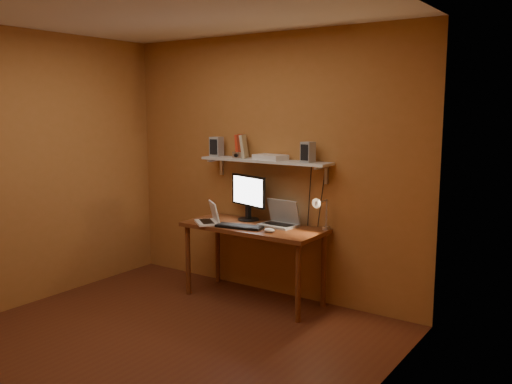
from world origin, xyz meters
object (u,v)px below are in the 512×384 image
Objects in this scene: desk_lamp at (321,209)px; speaker_left at (217,147)px; router at (270,157)px; keyboard at (239,227)px; netbook at (210,217)px; desk at (254,234)px; laptop at (281,219)px; shelf_camera at (237,155)px; mouse at (270,230)px; speaker_right at (308,152)px; wall_shelf at (265,161)px; monitor at (248,195)px.

speaker_left is (-1.27, 0.08, 0.52)m from desk_lamp.
speaker_left reaches higher than router.
speaker_left is (-0.56, 0.36, 0.71)m from keyboard.
router is (0.47, 0.36, 0.59)m from netbook.
laptop is (0.22, 0.14, 0.15)m from desk.
desk is 4.59× the size of router.
laptop is 0.47m from desk_lamp.
shelf_camera is at bearing -175.24° from laptop.
laptop is at bearing 103.80° from mouse.
speaker_right is at bearing 22.94° from keyboard.
netbook is at bearing -139.35° from wall_shelf.
desk is 0.20m from keyboard.
shelf_camera reaches higher than laptop.
desk is 0.46m from netbook.
keyboard is 0.98m from speaker_left.
desk_lamp is at bearing -10.89° from speaker_right.
desk is 2.85× the size of monitor.
laptop is 0.70m from speaker_right.
mouse is at bearing -73.29° from laptop.
desk is 0.72m from wall_shelf.
monitor is at bearing 176.59° from desk_lamp.
speaker_left reaches higher than shelf_camera.
wall_shelf is 0.77m from desk_lamp.
desk is at bearing -24.46° from shelf_camera.
wall_shelf reaches higher than netbook.
netbook is 0.36m from keyboard.
speaker_left is 0.66× the size of router.
speaker_right is (0.67, 0.01, 0.46)m from monitor.
netbook is 3.30× the size of shelf_camera.
router reaches higher than netbook.
router is (-0.23, 0.36, 0.63)m from mouse.
desk_lamp is at bearing -6.93° from router.
speaker_left is at bearing 179.40° from laptop.
router reaches higher than desk.
speaker_left is 1.07× the size of speaker_right.
mouse is at bearing -26.60° from speaker_left.
mouse is at bearing -57.68° from router.
netbook is at bearing -165.09° from desk_lamp.
keyboard is 0.75m from shelf_camera.
shelf_camera reaches higher than desk_lamp.
netbook is (-0.63, -0.30, -0.01)m from laptop.
mouse is at bearing -110.23° from speaker_right.
desk_lamp is 1.87× the size of speaker_left.
router reaches higher than laptop.
speaker_right is at bearing -5.30° from speaker_left.
keyboard is 0.34m from mouse.
laptop is 0.79× the size of keyboard.
wall_shelf reaches higher than keyboard.
wall_shelf is 3.90× the size of laptop.
desk_lamp is (0.85, -0.05, -0.05)m from monitor.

